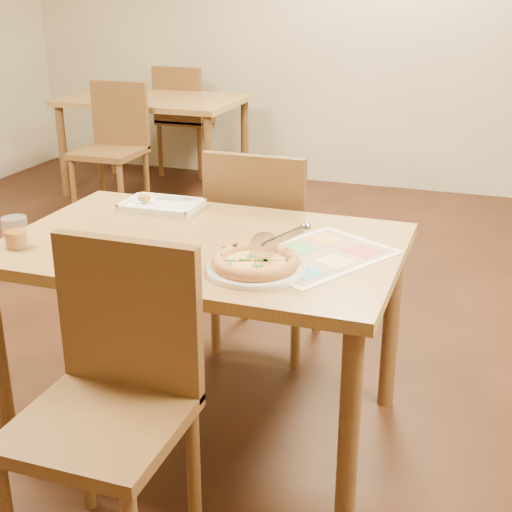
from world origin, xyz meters
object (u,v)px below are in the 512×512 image
(chair_far, at_px, (261,230))
(bg_chair_near, at_px, (115,133))
(bg_chair_far, at_px, (183,108))
(pizza_cutter, at_px, (277,240))
(dining_table, at_px, (204,265))
(pizza, at_px, (255,262))
(chair_near, at_px, (115,368))
(bg_table, at_px, (154,109))
(glass_tumbler, at_px, (16,234))
(plate, at_px, (256,269))
(appetizer_tray, at_px, (160,206))
(menu, at_px, (316,255))

(chair_far, height_order, bg_chair_near, same)
(bg_chair_far, xyz_separation_m, pizza_cutter, (1.91, -3.46, 0.25))
(dining_table, distance_m, pizza, 0.33)
(chair_near, height_order, bg_table, chair_near)
(pizza, xyz_separation_m, pizza_cutter, (0.06, 0.03, 0.06))
(dining_table, distance_m, chair_far, 0.61)
(bg_chair_near, relative_size, glass_tumbler, 4.67)
(bg_table, bearing_deg, pizza_cutter, -57.16)
(bg_chair_near, distance_m, plate, 3.03)
(chair_far, xyz_separation_m, appetizer_tray, (-0.30, -0.32, 0.16))
(appetizer_tray, bearing_deg, menu, -22.90)
(bg_table, height_order, menu, menu)
(bg_chair_far, relative_size, menu, 1.01)
(dining_table, distance_m, bg_chair_near, 2.72)
(chair_far, relative_size, bg_chair_near, 1.00)
(appetizer_tray, height_order, menu, appetizer_tray)
(chair_near, height_order, bg_chair_near, same)
(chair_far, relative_size, bg_table, 0.36)
(pizza, relative_size, menu, 0.57)
(menu, bearing_deg, pizza_cutter, -118.75)
(dining_table, xyz_separation_m, bg_chair_far, (-1.60, 3.30, -0.07))
(bg_chair_near, distance_m, appetizer_tray, 2.32)
(dining_table, bearing_deg, chair_far, 90.00)
(pizza, bearing_deg, bg_chair_far, 117.93)
(chair_far, xyz_separation_m, pizza_cutter, (0.31, -0.76, 0.25))
(chair_near, bearing_deg, pizza, 58.68)
(pizza, distance_m, menu, 0.23)
(glass_tumbler, bearing_deg, bg_chair_far, 106.51)
(chair_far, height_order, bg_table, chair_far)
(plate, distance_m, menu, 0.23)
(appetizer_tray, bearing_deg, dining_table, -43.74)
(plate, bearing_deg, pizza, 130.49)
(chair_far, height_order, pizza, chair_far)
(pizza_cutter, height_order, appetizer_tray, pizza_cutter)
(bg_chair_far, height_order, glass_tumbler, bg_chair_far)
(chair_far, distance_m, plate, 0.85)
(dining_table, relative_size, pizza, 4.93)
(bg_chair_near, height_order, pizza_cutter, bg_chair_near)
(menu, bearing_deg, pizza, -127.49)
(chair_near, height_order, pizza, chair_near)
(plate, height_order, pizza, pizza)
(pizza_cutter, bearing_deg, pizza, 175.81)
(appetizer_tray, distance_m, glass_tumbler, 0.59)
(plate, distance_m, pizza_cutter, 0.11)
(menu, bearing_deg, chair_far, 122.71)
(bg_chair_near, height_order, menu, bg_chair_near)
(chair_near, distance_m, chair_far, 1.20)
(chair_far, xyz_separation_m, pizza, (0.25, -0.79, 0.18))
(pizza_cutter, bearing_deg, chair_far, 78.64)
(appetizer_tray, bearing_deg, chair_far, 47.12)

